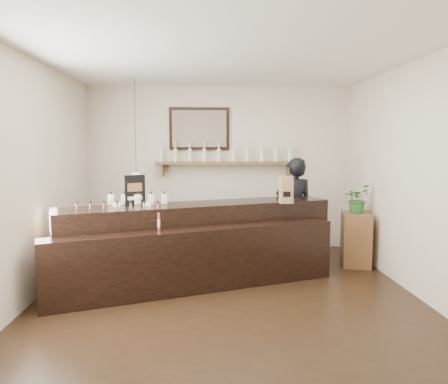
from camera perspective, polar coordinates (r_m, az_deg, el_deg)
ground at (r=5.36m, az=0.46°, el=-13.42°), size 5.00×5.00×0.00m
room_shell at (r=5.06m, az=0.47°, el=5.09°), size 5.00×5.00×5.00m
back_wall_decor at (r=7.43m, az=-1.76°, el=5.82°), size 2.66×0.96×1.69m
counter at (r=5.77m, az=-3.41°, el=-7.06°), size 3.67×2.19×1.20m
promo_sign at (r=5.81m, az=-11.55°, el=0.30°), size 0.25×0.15×0.38m
paper_bag at (r=5.86m, az=8.11°, el=0.27°), size 0.18×0.14×0.36m
tape_dispenser at (r=5.87m, az=8.47°, el=-1.05°), size 0.14×0.08×0.11m
side_cabinet at (r=6.87m, az=16.83°, el=-5.89°), size 0.50×0.62×0.80m
potted_plant at (r=6.78m, az=16.99°, el=-0.82°), size 0.51×0.50×0.43m
shopkeeper at (r=6.80m, az=9.15°, el=-1.45°), size 0.73×0.54×1.82m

